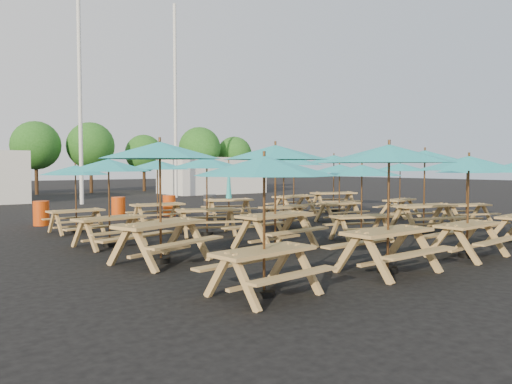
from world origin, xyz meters
TOP-DOWN VIEW (x-y plane):
  - ground at (0.00, 0.00)m, footprint 120.00×120.00m
  - picnic_unit_0 at (-5.55, -6.17)m, footprint 2.44×2.44m
  - picnic_unit_1 at (-5.66, -2.84)m, footprint 3.23×3.23m
  - picnic_unit_2 at (-5.75, -0.15)m, footprint 2.57×2.57m
  - picnic_unit_3 at (-5.61, 2.97)m, footprint 2.22×2.22m
  - picnic_unit_4 at (-2.68, -6.22)m, footprint 2.52×2.52m
  - picnic_unit_5 at (-2.65, -2.84)m, footprint 2.85×2.85m
  - picnic_unit_6 at (-2.75, 0.17)m, footprint 2.95×2.95m
  - picnic_unit_7 at (-2.91, 3.08)m, footprint 2.39×2.39m
  - picnic_unit_8 at (-0.03, -6.25)m, footprint 2.44×2.44m
  - picnic_unit_9 at (-0.08, -3.28)m, footprint 2.61×2.61m
  - picnic_unit_10 at (0.08, 0.12)m, footprint 2.31×2.31m
  - picnic_unit_11 at (0.10, 3.34)m, footprint 2.11×1.96m
  - picnic_unit_13 at (2.82, -3.18)m, footprint 3.09×3.09m
  - picnic_unit_14 at (2.71, 0.21)m, footprint 2.29×2.29m
  - picnic_unit_15 at (3.05, 3.04)m, footprint 2.77×2.77m
  - picnic_unit_17 at (5.64, -2.89)m, footprint 2.67×2.67m
  - picnic_unit_18 at (5.78, -0.05)m, footprint 2.58×2.58m
  - picnic_unit_19 at (5.62, 3.34)m, footprint 3.23×3.23m
  - waste_bin_0 at (-6.02, 5.43)m, footprint 0.51×0.51m
  - waste_bin_1 at (-3.15, 5.95)m, footprint 0.51×0.51m
  - waste_bin_2 at (-1.10, 5.83)m, footprint 0.51×0.51m
  - waste_bin_3 at (0.55, 5.43)m, footprint 0.51×0.51m
  - mast_0 at (-2.00, 14.00)m, footprint 0.20×0.20m
  - mast_1 at (4.50, 16.00)m, footprint 0.20×0.20m
  - event_tent_1 at (9.00, 19.00)m, footprint 7.00×4.00m
  - tree_3 at (-1.75, 24.72)m, footprint 3.36×3.36m
  - tree_4 at (1.90, 24.26)m, footprint 3.41×3.41m
  - tree_5 at (6.22, 24.67)m, footprint 2.94×2.94m
  - tree_6 at (10.23, 22.90)m, footprint 3.38×3.38m
  - tree_7 at (13.63, 22.92)m, footprint 2.95×2.95m

SIDE VIEW (x-z plane):
  - ground at x=0.00m, z-range 0.00..0.00m
  - waste_bin_0 at x=-6.02m, z-range 0.00..0.82m
  - waste_bin_1 at x=-3.15m, z-range 0.00..0.82m
  - waste_bin_2 at x=-1.10m, z-range 0.00..0.82m
  - waste_bin_3 at x=0.55m, z-range 0.00..0.82m
  - picnic_unit_11 at x=0.10m, z-range -0.20..2.05m
  - event_tent_1 at x=9.00m, z-range 0.00..2.60m
  - picnic_unit_3 at x=-5.61m, z-range 0.76..2.79m
  - picnic_unit_9 at x=-0.08m, z-range 0.77..2.81m
  - picnic_unit_14 at x=2.71m, z-range 0.78..2.84m
  - picnic_unit_17 at x=5.64m, z-range 0.78..2.85m
  - picnic_unit_10 at x=0.08m, z-range 0.79..2.89m
  - picnic_unit_18 at x=5.78m, z-range 0.80..2.91m
  - picnic_unit_0 at x=-5.55m, z-range 0.81..2.98m
  - picnic_unit_2 at x=-5.75m, z-range 0.82..3.01m
  - picnic_unit_7 at x=-2.91m, z-range 0.83..3.03m
  - picnic_unit_8 at x=-0.03m, z-range 0.84..3.07m
  - picnic_unit_6 at x=-2.75m, z-range 0.85..3.11m
  - picnic_unit_15 at x=3.05m, z-range 0.90..3.27m
  - picnic_unit_4 at x=-2.68m, z-range 0.91..3.32m
  - picnic_unit_13 at x=2.82m, z-range 0.93..3.41m
  - picnic_unit_19 at x=5.62m, z-range 0.94..3.42m
  - picnic_unit_1 at x=-5.66m, z-range 0.94..3.45m
  - picnic_unit_5 at x=-2.65m, z-range 0.95..3.46m
  - tree_5 at x=6.22m, z-range 0.75..5.20m
  - tree_7 at x=13.63m, z-range 0.75..5.23m
  - tree_3 at x=-1.75m, z-range 0.86..5.95m
  - tree_6 at x=10.23m, z-range 0.86..5.99m
  - tree_4 at x=1.90m, z-range 0.87..6.04m
  - mast_0 at x=-2.00m, z-range 0.00..12.00m
  - mast_1 at x=4.50m, z-range 0.00..12.00m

